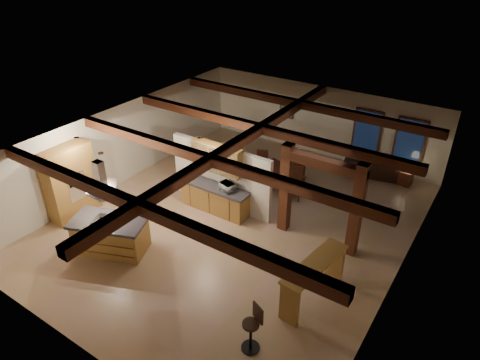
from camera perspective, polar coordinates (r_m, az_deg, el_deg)
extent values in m
plane|color=tan|center=(13.87, -0.30, -5.46)|extent=(12.00, 12.00, 0.00)
plane|color=beige|center=(17.88, 10.57, 7.79)|extent=(10.00, 0.00, 10.00)
plane|color=beige|center=(9.73, -21.21, -15.19)|extent=(10.00, 0.00, 10.00)
plane|color=beige|center=(16.11, -15.29, 4.68)|extent=(0.00, 12.00, 12.00)
plane|color=beige|center=(11.53, 20.95, -7.18)|extent=(0.00, 12.00, 12.00)
plane|color=#342010|center=(12.42, -0.34, 5.52)|extent=(12.00, 12.00, 0.00)
cube|color=#431810|center=(9.83, -13.48, -3.40)|extent=(10.00, 0.25, 0.28)
cube|color=#431810|center=(11.53, -3.94, 2.66)|extent=(10.00, 0.25, 0.28)
cube|color=#431810|center=(13.48, 2.77, 6.87)|extent=(10.00, 0.25, 0.28)
cube|color=#431810|center=(15.71, 7.96, 10.01)|extent=(10.00, 0.25, 0.28)
cube|color=#431810|center=(12.48, -0.33, 4.93)|extent=(0.28, 12.00, 0.28)
cube|color=#431810|center=(12.85, 6.12, -1.08)|extent=(0.30, 0.30, 2.90)
cube|color=#431810|center=(12.18, 15.28, -3.99)|extent=(0.30, 0.30, 2.90)
cube|color=#431810|center=(11.90, 11.08, 2.18)|extent=(2.50, 0.28, 0.28)
cube|color=beige|center=(14.11, -2.55, 0.47)|extent=(3.80, 0.18, 2.20)
cube|color=olive|center=(14.61, -21.69, -0.27)|extent=(0.64, 1.60, 2.40)
cube|color=silver|center=(14.41, -20.95, -0.78)|extent=(0.06, 0.62, 0.95)
cube|color=black|center=(14.29, -20.99, -0.13)|extent=(0.01, 0.50, 0.28)
cube|color=olive|center=(14.19, -3.41, -2.53)|extent=(2.40, 0.60, 0.86)
cube|color=black|center=(13.95, -3.47, -0.90)|extent=(2.50, 0.66, 0.08)
cube|color=olive|center=(13.63, -3.06, 2.91)|extent=(1.80, 0.34, 0.95)
cube|color=silver|center=(13.51, -3.52, 2.62)|extent=(1.74, 0.02, 0.90)
pyramid|color=silver|center=(12.29, -17.65, -2.51)|extent=(1.10, 1.10, 0.45)
cube|color=silver|center=(11.90, -18.24, 0.79)|extent=(0.26, 0.22, 0.73)
cube|color=#431810|center=(17.20, 16.59, 6.31)|extent=(1.10, 0.05, 1.70)
cube|color=black|center=(17.18, 16.56, 6.27)|extent=(0.95, 0.02, 1.55)
cube|color=#431810|center=(16.87, 21.70, 4.93)|extent=(1.10, 0.05, 1.70)
cube|color=black|center=(16.85, 21.67, 4.89)|extent=(0.95, 0.02, 1.55)
cube|color=#431810|center=(18.33, 6.25, 9.51)|extent=(0.65, 0.04, 0.85)
cube|color=#2A6235|center=(18.31, 6.22, 9.49)|extent=(0.55, 0.01, 0.75)
cylinder|color=silver|center=(12.23, -18.08, 3.40)|extent=(0.16, 0.16, 0.03)
cylinder|color=silver|center=(12.61, -5.40, 5.63)|extent=(0.16, 0.16, 0.03)
cylinder|color=silver|center=(13.44, -20.97, 5.28)|extent=(0.16, 0.16, 0.03)
cube|color=olive|center=(12.98, -16.81, -7.19)|extent=(2.21, 1.65, 0.95)
cube|color=black|center=(12.68, -17.15, -5.31)|extent=(2.38, 1.82, 0.09)
cube|color=black|center=(12.66, -17.18, -5.13)|extent=(0.97, 0.82, 0.02)
imported|color=#3C190F|center=(15.59, 5.10, 0.14)|extent=(2.09, 1.63, 0.65)
imported|color=black|center=(17.09, 17.25, 1.61)|extent=(2.29, 1.28, 0.63)
imported|color=silver|center=(13.59, -1.73, -0.90)|extent=(0.54, 0.44, 0.26)
cube|color=olive|center=(10.65, 10.01, -10.96)|extent=(0.87, 2.29, 0.07)
cube|color=olive|center=(10.41, 6.59, -16.16)|extent=(0.51, 0.18, 1.11)
cube|color=olive|center=(11.70, 12.48, -10.61)|extent=(0.51, 0.18, 1.11)
cube|color=#431810|center=(16.86, 21.22, 0.29)|extent=(0.47, 0.47, 0.54)
cylinder|color=black|center=(16.70, 21.44, 1.34)|extent=(0.06, 0.06, 0.17)
cone|color=#FFDC99|center=(16.62, 21.55, 1.86)|extent=(0.30, 0.30, 0.19)
cylinder|color=black|center=(9.69, 1.46, -18.68)|extent=(0.38, 0.38, 0.07)
cube|color=black|center=(9.58, 2.41, -17.30)|extent=(0.34, 0.19, 0.42)
cylinder|color=black|center=(9.98, 1.43, -20.12)|extent=(0.06, 0.06, 0.73)
cylinder|color=black|center=(10.25, 1.40, -21.40)|extent=(0.42, 0.42, 0.03)
cylinder|color=black|center=(10.69, 6.65, -13.87)|extent=(0.33, 0.33, 0.06)
cube|color=black|center=(10.62, 7.40, -12.70)|extent=(0.30, 0.16, 0.37)
cylinder|color=black|center=(10.92, 6.55, -15.13)|extent=(0.06, 0.06, 0.64)
cylinder|color=black|center=(11.14, 6.45, -16.27)|extent=(0.37, 0.37, 0.03)
cube|color=#431810|center=(15.03, 2.07, -0.41)|extent=(0.53, 0.53, 0.06)
cube|color=#431810|center=(15.03, 2.27, 1.18)|extent=(0.41, 0.19, 0.74)
cylinder|color=#431810|center=(15.04, 1.30, -1.43)|extent=(0.05, 0.05, 0.42)
cylinder|color=#431810|center=(14.99, 2.55, -1.59)|extent=(0.05, 0.05, 0.42)
cylinder|color=#431810|center=(15.33, 1.57, -0.80)|extent=(0.05, 0.05, 0.42)
cylinder|color=#431810|center=(15.27, 2.81, -0.95)|extent=(0.05, 0.05, 0.42)
cube|color=#431810|center=(16.22, 3.10, 1.98)|extent=(0.53, 0.53, 0.06)
cube|color=#431810|center=(15.87, 2.99, 2.81)|extent=(0.41, 0.19, 0.74)
cylinder|color=#431810|center=(16.46, 3.77, 1.45)|extent=(0.05, 0.05, 0.42)
cylinder|color=#431810|center=(16.51, 2.62, 1.59)|extent=(0.05, 0.05, 0.42)
cylinder|color=#431810|center=(16.17, 3.55, 0.90)|extent=(0.05, 0.05, 0.42)
cylinder|color=#431810|center=(16.22, 2.38, 1.04)|extent=(0.05, 0.05, 0.42)
cube|color=#431810|center=(14.86, 7.32, -1.06)|extent=(0.53, 0.53, 0.06)
cube|color=#431810|center=(14.86, 7.51, 0.56)|extent=(0.41, 0.19, 0.74)
cylinder|color=#431810|center=(14.85, 6.53, -2.09)|extent=(0.05, 0.05, 0.42)
cylinder|color=#431810|center=(14.82, 7.82, -2.25)|extent=(0.05, 0.05, 0.42)
cylinder|color=#431810|center=(15.14, 6.71, -1.43)|extent=(0.05, 0.05, 0.42)
cylinder|color=#431810|center=(15.11, 7.97, -1.59)|extent=(0.05, 0.05, 0.42)
cube|color=#431810|center=(16.06, 7.96, 1.41)|extent=(0.53, 0.53, 0.06)
cube|color=#431810|center=(15.71, 7.96, 2.24)|extent=(0.41, 0.19, 0.74)
cylinder|color=#431810|center=(16.31, 8.56, 0.88)|extent=(0.05, 0.05, 0.42)
cylinder|color=#431810|center=(16.34, 7.39, 1.02)|extent=(0.05, 0.05, 0.42)
cylinder|color=#431810|center=(16.02, 8.43, 0.32)|extent=(0.05, 0.05, 0.42)
cylinder|color=#431810|center=(16.04, 7.23, 0.46)|extent=(0.05, 0.05, 0.42)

